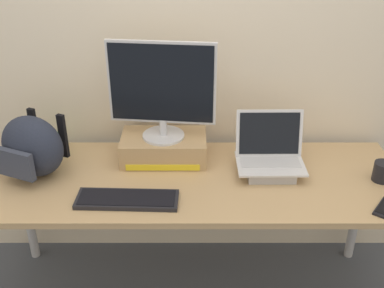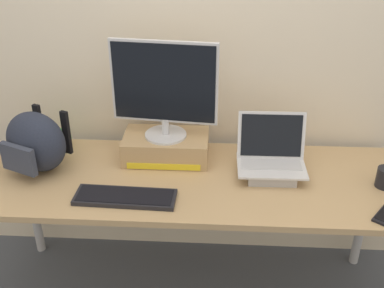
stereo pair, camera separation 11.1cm
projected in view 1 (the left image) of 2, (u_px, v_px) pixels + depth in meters
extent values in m
cube|color=beige|center=(192.00, 33.00, 2.34)|extent=(7.00, 0.10, 2.60)
cube|color=tan|center=(192.00, 180.00, 2.23)|extent=(1.99, 0.69, 0.03)
cylinder|color=#B2B2B7|center=(26.00, 207.00, 2.66)|extent=(0.05, 0.05, 0.71)
cylinder|color=#B2B2B7|center=(358.00, 207.00, 2.66)|extent=(0.05, 0.05, 0.71)
cube|color=tan|center=(164.00, 147.00, 2.35)|extent=(0.42, 0.25, 0.12)
cube|color=yellow|center=(163.00, 168.00, 2.26)|extent=(0.36, 0.00, 0.03)
cylinder|color=silver|center=(163.00, 135.00, 2.32)|extent=(0.20, 0.20, 0.01)
cylinder|color=silver|center=(163.00, 127.00, 2.30)|extent=(0.04, 0.04, 0.08)
cube|color=silver|center=(162.00, 83.00, 2.19)|extent=(0.51, 0.07, 0.40)
cube|color=black|center=(161.00, 84.00, 2.18)|extent=(0.48, 0.05, 0.37)
cube|color=#ADADB2|center=(270.00, 169.00, 2.25)|extent=(0.22, 0.20, 0.05)
cube|color=silver|center=(270.00, 164.00, 2.23)|extent=(0.32, 0.23, 0.01)
cube|color=#B7B7BC|center=(270.00, 160.00, 2.25)|extent=(0.28, 0.13, 0.00)
cube|color=silver|center=(269.00, 133.00, 2.25)|extent=(0.32, 0.06, 0.22)
cube|color=black|center=(269.00, 133.00, 2.25)|extent=(0.29, 0.05, 0.20)
cube|color=black|center=(127.00, 200.00, 2.05)|extent=(0.45, 0.16, 0.02)
cube|color=black|center=(127.00, 197.00, 2.05)|extent=(0.42, 0.14, 0.00)
ellipsoid|color=#232838|center=(33.00, 146.00, 2.18)|extent=(0.37, 0.32, 0.30)
cube|color=#333847|center=(16.00, 164.00, 2.10)|extent=(0.18, 0.10, 0.13)
cube|color=black|center=(34.00, 130.00, 2.30)|extent=(0.04, 0.03, 0.22)
cube|color=black|center=(63.00, 136.00, 2.24)|extent=(0.04, 0.03, 0.22)
cylinder|color=black|center=(382.00, 171.00, 2.18)|extent=(0.08, 0.08, 0.09)
sphere|color=#56B256|center=(56.00, 142.00, 2.42)|extent=(0.11, 0.11, 0.11)
sphere|color=black|center=(50.00, 144.00, 2.38)|extent=(0.01, 0.01, 0.01)
sphere|color=black|center=(57.00, 144.00, 2.38)|extent=(0.01, 0.01, 0.01)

